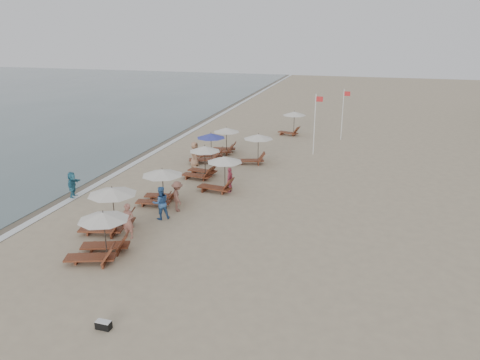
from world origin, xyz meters
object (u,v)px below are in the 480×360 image
(lounger_station_1, at_px, (109,210))
(beachgoer_near, at_px, (128,221))
(lounger_station_3, at_px, (201,163))
(inland_station_1, at_px, (254,147))
(lounger_station_5, at_px, (224,140))
(duffel_bag, at_px, (104,325))
(inland_station_2, at_px, (292,120))
(inland_station_0, at_px, (220,172))
(lounger_station_2, at_px, (159,186))
(lounger_station_4, at_px, (208,149))
(waterline_walker, at_px, (72,185))
(beachgoer_mid_a, at_px, (161,203))
(beachgoer_far_b, at_px, (195,154))
(flag_pole_near, at_px, (315,121))
(beachgoer_mid_b, at_px, (178,196))
(lounger_station_0, at_px, (99,237))
(beachgoer_far_a, at_px, (230,180))

(lounger_station_1, distance_m, beachgoer_near, 1.48)
(lounger_station_3, bearing_deg, inland_station_1, 57.58)
(lounger_station_5, xyz_separation_m, inland_station_1, (3.10, -2.25, 0.23))
(duffel_bag, bearing_deg, inland_station_2, 88.00)
(inland_station_0, bearing_deg, lounger_station_3, 130.96)
(lounger_station_2, relative_size, lounger_station_4, 0.98)
(lounger_station_5, xyz_separation_m, waterline_walker, (-5.69, -12.30, -0.27))
(inland_station_0, relative_size, beachgoer_mid_a, 1.57)
(inland_station_1, bearing_deg, inland_station_0, -94.73)
(lounger_station_2, relative_size, lounger_station_5, 1.08)
(beachgoer_near, distance_m, beachgoer_far_b, 12.58)
(inland_station_1, bearing_deg, lounger_station_5, 143.99)
(lounger_station_3, relative_size, flag_pole_near, 0.54)
(lounger_station_4, distance_m, beachgoer_near, 13.98)
(lounger_station_4, height_order, beachgoer_mid_b, lounger_station_4)
(beachgoer_far_b, height_order, duffel_bag, beachgoer_far_b)
(lounger_station_0, distance_m, lounger_station_5, 18.75)
(lounger_station_0, height_order, beachgoer_mid_a, lounger_station_0)
(duffel_bag, bearing_deg, lounger_station_4, 99.68)
(lounger_station_0, height_order, inland_station_2, inland_station_2)
(lounger_station_4, xyz_separation_m, inland_station_2, (4.63, 10.76, 0.40))
(inland_station_0, relative_size, flag_pole_near, 0.59)
(beachgoer_near, xyz_separation_m, beachgoer_far_b, (-1.35, 12.51, 0.03))
(beachgoer_mid_a, height_order, beachgoer_far_a, beachgoer_mid_a)
(lounger_station_0, bearing_deg, beachgoer_mid_b, 79.53)
(inland_station_1, distance_m, beachgoer_far_b, 4.47)
(lounger_station_5, bearing_deg, beachgoer_mid_b, -84.17)
(lounger_station_4, height_order, flag_pole_near, flag_pole_near)
(waterline_walker, xyz_separation_m, flag_pole_near, (12.78, 13.95, 1.89))
(lounger_station_4, xyz_separation_m, beachgoer_mid_b, (1.77, -10.02, -0.14))
(lounger_station_5, distance_m, beachgoer_far_b, 4.17)
(inland_station_2, distance_m, waterline_walker, 22.70)
(inland_station_2, bearing_deg, lounger_station_2, -102.24)
(beachgoer_near, distance_m, waterline_walker, 7.41)
(lounger_station_4, relative_size, beachgoer_mid_a, 1.50)
(inland_station_0, distance_m, beachgoer_far_a, 0.80)
(inland_station_2, xyz_separation_m, beachgoer_far_a, (-0.98, -16.94, -0.61))
(lounger_station_2, distance_m, beachgoer_near, 4.77)
(lounger_station_1, relative_size, lounger_station_2, 1.07)
(lounger_station_1, relative_size, inland_station_1, 1.01)
(inland_station_0, distance_m, inland_station_2, 17.11)
(lounger_station_2, xyz_separation_m, duffel_bag, (3.23, -11.50, -0.93))
(lounger_station_4, height_order, beachgoer_far_b, lounger_station_4)
(inland_station_0, height_order, flag_pole_near, flag_pole_near)
(lounger_station_5, bearing_deg, beachgoer_far_a, -70.17)
(beachgoer_mid_a, bearing_deg, lounger_station_5, -124.19)
(lounger_station_4, distance_m, duffel_bag, 21.03)
(inland_station_1, height_order, flag_pole_near, flag_pole_near)
(lounger_station_0, height_order, lounger_station_1, lounger_station_1)
(lounger_station_2, xyz_separation_m, inland_station_1, (3.27, 9.58, 0.22))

